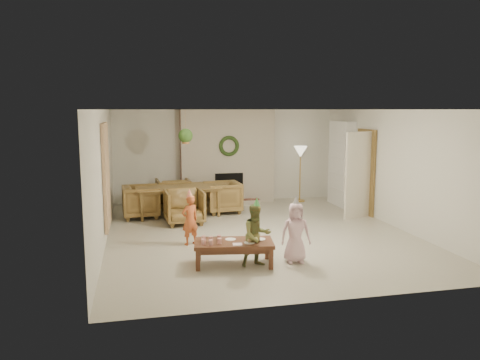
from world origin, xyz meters
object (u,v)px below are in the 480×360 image
object	(u,v)px
coffee_table_top	(234,243)
dining_chair_near	(184,207)
child_plaid	(257,235)
dining_table	(178,201)
child_red	(190,220)
dining_chair_right	(222,197)
dining_chair_left	(141,201)
dining_chair_far	(173,193)
child_pink	(296,233)

from	to	relation	value
coffee_table_top	dining_chair_near	bearing A→B (deg)	108.50
dining_chair_near	child_plaid	world-z (taller)	child_plaid
dining_table	child_red	world-z (taller)	child_red
dining_chair_right	child_red	size ratio (longest dim) A/B	0.89
dining_chair_right	dining_chair_left	bearing A→B (deg)	-90.00
dining_chair_far	child_plaid	distance (m)	4.90
dining_table	dining_chair_near	distance (m)	0.87
dining_table	dining_chair_right	distance (m)	1.08
dining_chair_near	dining_chair_far	bearing A→B (deg)	90.00
dining_chair_near	coffee_table_top	xyz separation A→B (m)	(0.50, -2.93, -0.02)
dining_chair_left	coffee_table_top	xyz separation A→B (m)	(1.42, -3.74, -0.02)
dining_table	coffee_table_top	bearing A→B (deg)	-85.33
dining_table	dining_chair_far	bearing A→B (deg)	90.00
dining_chair_far	child_pink	world-z (taller)	child_pink
dining_table	child_plaid	bearing A→B (deg)	-80.80
dining_chair_far	dining_chair_right	size ratio (longest dim) A/B	1.00
child_pink	dining_chair_far	bearing A→B (deg)	116.64
child_red	child_plaid	bearing A→B (deg)	96.98
dining_chair_near	coffee_table_top	world-z (taller)	dining_chair_near
child_plaid	child_pink	xyz separation A→B (m)	(0.68, 0.05, -0.01)
dining_chair_near	dining_chair_left	xyz separation A→B (m)	(-0.92, 0.81, 0.00)
dining_chair_right	child_red	xyz separation A→B (m)	(-1.09, -2.57, 0.09)
dining_table	dining_chair_right	world-z (taller)	dining_chair_right
dining_chair_near	dining_chair_left	world-z (taller)	same
dining_chair_right	dining_chair_far	bearing A→B (deg)	-128.66
dining_table	child_red	bearing A→B (deg)	-93.81
dining_chair_right	coffee_table_top	distance (m)	3.90
dining_table	coffee_table_top	distance (m)	3.84
dining_table	child_red	xyz separation A→B (m)	(-0.01, -2.51, 0.12)
dining_chair_left	child_pink	xyz separation A→B (m)	(2.44, -3.83, 0.12)
dining_chair_near	dining_chair_right	world-z (taller)	same
dining_chair_left	child_plaid	distance (m)	4.26
child_red	dining_chair_right	bearing A→B (deg)	-138.21
dining_chair_far	child_red	world-z (taller)	child_red
dining_table	child_plaid	distance (m)	4.04
child_red	child_plaid	xyz separation A→B (m)	(0.91, -1.43, 0.04)
dining_chair_near	coffee_table_top	bearing A→B (deg)	-83.98
dining_chair_right	child_pink	distance (m)	3.99
dining_chair_far	child_red	size ratio (longest dim) A/B	0.89
coffee_table_top	dining_table	bearing A→B (deg)	107.15
dining_chair_near	dining_table	bearing A→B (deg)	90.00
dining_chair_near	child_pink	world-z (taller)	child_pink
dining_table	dining_chair_near	xyz separation A→B (m)	(0.05, -0.86, 0.04)
child_pink	dining_chair_near	bearing A→B (deg)	124.39
dining_chair_near	child_pink	size ratio (longest dim) A/B	0.84
dining_table	child_pink	bearing A→B (deg)	-71.60
dining_chair_left	child_pink	distance (m)	4.54
dining_chair_far	child_plaid	bearing A→B (deg)	97.58
dining_table	child_plaid	size ratio (longest dim) A/B	1.94
dining_chair_far	coffee_table_top	world-z (taller)	dining_chair_far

